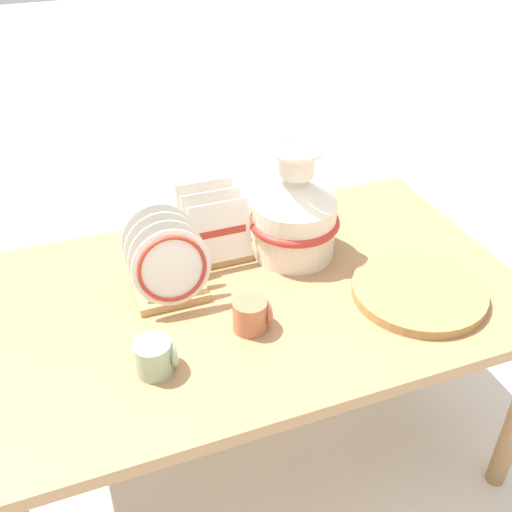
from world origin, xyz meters
name	(u,v)px	position (x,y,z in m)	size (l,w,h in m)	color
ground_plane	(256,445)	(0.00, 0.00, 0.00)	(14.00, 14.00, 0.00)	beige
display_table	(256,310)	(0.00, 0.00, 0.58)	(1.39, 0.85, 0.64)	#9E754C
ceramic_vase	(295,212)	(0.16, 0.13, 0.78)	(0.26, 0.26, 0.33)	silver
dish_rack_round_plates	(168,267)	(-0.22, 0.06, 0.73)	(0.20, 0.18, 0.22)	tan
dish_rack_square_plates	(214,235)	(-0.05, 0.21, 0.70)	(0.18, 0.17, 0.19)	tan
wicker_charger_stack	(419,291)	(0.39, -0.17, 0.66)	(0.35, 0.35, 0.03)	#AD7F47
mug_sage_glaze	(156,357)	(-0.31, -0.19, 0.68)	(0.09, 0.08, 0.08)	#9EB28E
mug_terracotta_glaze	(252,314)	(-0.06, -0.13, 0.68)	(0.09, 0.08, 0.08)	#B76647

